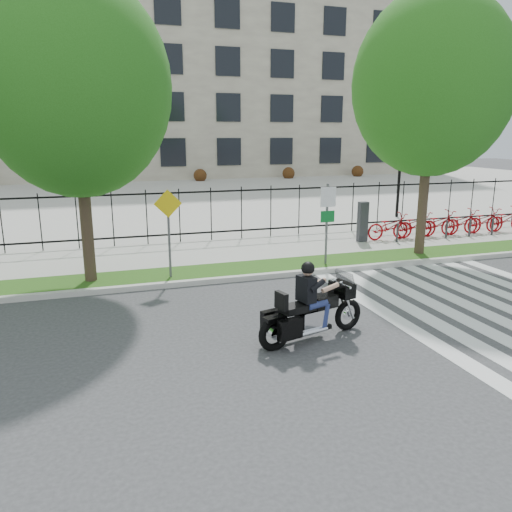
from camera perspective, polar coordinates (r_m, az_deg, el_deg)
name	(u,v)px	position (r m, az deg, el deg)	size (l,w,h in m)	color
ground	(308,332)	(10.83, 5.91, -8.63)	(120.00, 120.00, 0.00)	#353537
curb	(251,277)	(14.44, -0.59, -2.44)	(60.00, 0.20, 0.15)	beige
grass_verge	(243,270)	(15.22, -1.53, -1.59)	(60.00, 1.50, 0.15)	#1E4812
sidewalk	(223,252)	(17.56, -3.82, 0.49)	(60.00, 3.50, 0.15)	#AEABA3
plaza	(160,195)	(34.63, -10.94, 6.86)	(80.00, 34.00, 0.10)	#AEABA3
crosswalk_stripes	(491,308)	(13.42, 25.25, -5.42)	(5.70, 8.00, 0.01)	silver
iron_fence	(211,214)	(19.03, -5.15, 4.80)	(30.00, 0.06, 2.00)	black
office_building	(130,73)	(54.52, -14.20, 19.63)	(60.00, 21.90, 20.15)	gray
lamp_post_right	(401,153)	(25.42, 16.22, 11.25)	(1.06, 0.70, 4.25)	black
street_tree_1	(75,87)	(14.14, -19.96, 17.71)	(4.90, 4.90, 7.95)	#382A1E
street_tree_2	(432,84)	(17.56, 19.51, 18.01)	(5.04, 5.04, 8.39)	#382A1E
bike_share_station	(449,223)	(21.37, 21.17, 3.58)	(7.84, 0.88, 1.50)	#2D2D33
sign_pole_regulatory	(327,214)	(15.45, 8.16, 4.83)	(0.50, 0.09, 2.50)	#59595B
sign_pole_warning	(169,222)	(14.05, -9.97, 3.87)	(0.78, 0.09, 2.49)	#59595B
motorcycle_rider	(313,309)	(10.24, 6.48, -5.99)	(2.56, 1.12, 2.02)	black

